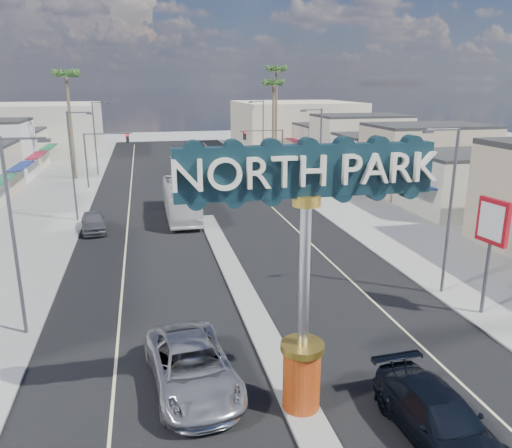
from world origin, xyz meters
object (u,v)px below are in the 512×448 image
palm_left_far (66,80)px  bank_pylon_sign (492,228)px  gateway_sign (305,251)px  traffic_signal_left (103,149)px  streetlight_r_far (262,131)px  palm_right_far (277,75)px  car_parked_right (247,185)px  city_bus (181,200)px  streetlight_r_near (448,204)px  traffic_signal_right (267,145)px  streetlight_l_mid (74,161)px  car_parked_left (93,222)px  suv_left (192,367)px  streetlight_l_near (16,228)px  palm_right_mid (274,87)px  streetlight_r_mid (318,153)px  streetlight_l_far (96,135)px  suv_right (439,418)px

palm_left_far → bank_pylon_sign: 49.55m
gateway_sign → palm_left_far: size_ratio=0.70×
traffic_signal_left → streetlight_r_far: size_ratio=0.67×
gateway_sign → palm_right_far: bearing=76.0°
car_parked_right → city_bus: (-7.50, -8.07, 0.66)m
streetlight_r_near → car_parked_right: size_ratio=1.78×
traffic_signal_right → bank_pylon_sign: traffic_signal_right is taller
streetlight_l_mid → car_parked_right: 18.23m
car_parked_left → city_bus: 7.66m
suv_left → streetlight_l_near: bearing=133.5°
traffic_signal_right → streetlight_r_near: size_ratio=0.67×
gateway_sign → traffic_signal_left: bearing=102.3°
traffic_signal_left → palm_left_far: 10.14m
gateway_sign → car_parked_left: gateway_sign is taller
traffic_signal_left → palm_right_mid: (22.18, 12.01, 6.33)m
suv_left → palm_left_far: bearing=95.4°
car_parked_right → traffic_signal_left: bearing=162.8°
streetlight_l_near → streetlight_r_mid: 28.90m
palm_right_mid → car_parked_left: (-22.00, -29.32, -9.84)m
palm_right_mid → car_parked_left: palm_right_mid is taller
traffic_signal_left → streetlight_l_near: streetlight_l_near is taller
streetlight_l_near → streetlight_l_mid: size_ratio=1.00×
car_parked_right → gateway_sign: bearing=-92.9°
streetlight_l_mid → streetlight_l_far: 22.00m
streetlight_r_mid → suv_right: bearing=-102.3°
streetlight_r_mid → suv_right: streetlight_r_mid is taller
car_parked_right → city_bus: size_ratio=0.47×
traffic_signal_left → streetlight_r_mid: 24.11m
streetlight_r_far → palm_right_mid: palm_right_mid is taller
streetlight_l_mid → car_parked_left: (1.43, -3.32, -4.30)m
gateway_sign → streetlight_l_near: 13.19m
palm_left_far → suv_left: bearing=-78.4°
streetlight_r_far → car_parked_right: size_ratio=1.78×
traffic_signal_right → suv_right: (-5.37, -44.42, -3.46)m
streetlight_r_mid → bank_pylon_sign: bearing=-88.4°
streetlight_r_near → suv_left: 15.73m
streetlight_r_near → suv_left: (-14.01, -5.80, -4.19)m
suv_left → suv_right: (7.40, -4.63, -0.06)m
traffic_signal_right → car_parked_left: traffic_signal_right is taller
streetlight_l_mid → streetlight_l_near: bearing=-90.0°
streetlight_r_far → car_parked_right: streetlight_r_far is taller
streetlight_l_far → bank_pylon_sign: size_ratio=1.56×
palm_left_far → palm_right_mid: palm_left_far is taller
palm_right_mid → streetlight_l_far: bearing=-170.3°
suv_right → palm_right_far: bearing=77.2°
streetlight_r_far → palm_left_far: (-23.43, -2.00, 6.43)m
suv_left → bank_pylon_sign: bank_pylon_sign is taller
bank_pylon_sign → palm_left_far: bearing=112.0°
streetlight_r_mid → palm_right_far: size_ratio=0.64×
streetlight_r_near → palm_right_mid: size_ratio=0.74×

